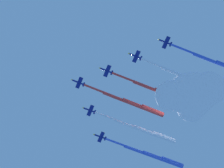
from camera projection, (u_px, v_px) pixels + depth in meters
The scene contains 6 objects.
jet_lead at pixel (134, 104), 231.33m from camera, with size 62.63×35.67×3.67m.
jet_port_inner at pixel (168, 94), 225.69m from camera, with size 67.78×37.70×3.70m.
jet_starboard_inner at pixel (145, 131), 236.81m from camera, with size 64.42×35.99×3.69m.
jet_port_mid at pixel (195, 80), 224.56m from camera, with size 65.63×37.03×3.68m.
jet_starboard_mid at pixel (154, 156), 242.27m from camera, with size 64.15×36.01×3.70m.
cloud_puff at pixel (191, 95), 218.83m from camera, with size 46.37×34.68×32.09m.
Camera 1 is at (-7.28, 73.11, -25.18)m, focal length 53.08 mm.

